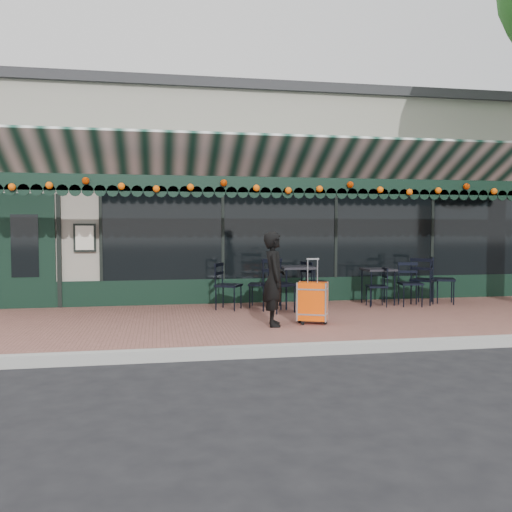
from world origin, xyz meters
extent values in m
plane|color=black|center=(0.00, 0.00, 0.00)|extent=(80.00, 80.00, 0.00)
cube|color=brown|center=(0.00, 2.00, 0.07)|extent=(18.00, 4.00, 0.15)
cube|color=#9E9E99|center=(0.00, -0.08, 0.07)|extent=(18.00, 0.16, 0.15)
cube|color=gray|center=(0.00, 8.00, 2.25)|extent=(12.00, 8.00, 4.50)
cube|color=black|center=(1.20, 3.98, 1.65)|extent=(9.20, 0.04, 2.00)
cube|color=black|center=(-4.80, 3.98, 1.25)|extent=(1.10, 0.07, 2.20)
cube|color=silver|center=(-3.70, 3.94, 1.50)|extent=(0.42, 0.04, 0.55)
cube|color=black|center=(0.00, 2.52, 2.46)|extent=(12.00, 0.03, 0.28)
cylinder|color=orange|center=(0.00, 2.46, 2.44)|extent=(11.60, 0.12, 0.12)
imported|color=black|center=(-0.51, 1.29, 0.89)|extent=(0.41, 0.58, 1.48)
cube|color=#FF4F08|center=(0.13, 1.35, 0.52)|extent=(0.52, 0.42, 0.61)
cube|color=black|center=(0.13, 1.35, 0.18)|extent=(0.52, 0.42, 0.06)
cube|color=silver|center=(0.13, 1.35, 1.01)|extent=(0.20, 0.11, 0.38)
cube|color=black|center=(2.06, 3.26, 0.85)|extent=(0.59, 0.59, 0.04)
cylinder|color=black|center=(1.82, 3.02, 0.49)|extent=(0.03, 0.03, 0.68)
cylinder|color=black|center=(2.31, 3.02, 0.49)|extent=(0.03, 0.03, 0.68)
cylinder|color=black|center=(1.82, 3.51, 0.49)|extent=(0.03, 0.03, 0.68)
cylinder|color=black|center=(2.31, 3.51, 0.49)|extent=(0.03, 0.03, 0.68)
cube|color=black|center=(0.34, 3.14, 0.93)|extent=(0.65, 0.65, 0.04)
cylinder|color=black|center=(0.07, 2.87, 0.53)|extent=(0.03, 0.03, 0.76)
cylinder|color=black|center=(0.61, 2.87, 0.53)|extent=(0.03, 0.03, 0.76)
cylinder|color=black|center=(0.07, 3.41, 0.53)|extent=(0.03, 0.03, 0.76)
cylinder|color=black|center=(0.61, 3.41, 0.53)|extent=(0.03, 0.03, 0.76)
camera|label=1|loc=(-2.31, -6.98, 1.70)|focal=38.00mm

